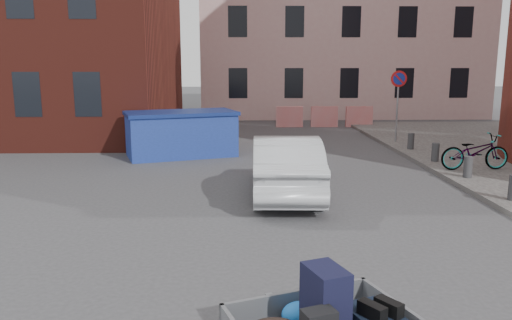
{
  "coord_description": "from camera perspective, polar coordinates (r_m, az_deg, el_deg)",
  "views": [
    {
      "loc": [
        0.16,
        -9.01,
        2.99
      ],
      "look_at": [
        0.45,
        0.84,
        1.1
      ],
      "focal_mm": 35.0,
      "sensor_mm": 36.0,
      "label": 1
    }
  ],
  "objects": [
    {
      "name": "dumpster",
      "position": [
        16.65,
        -8.55,
        3.0
      ],
      "size": [
        3.94,
        2.86,
        1.48
      ],
      "rotation": [
        0.0,
        0.0,
        0.33
      ],
      "color": "#203999",
      "rests_on": "ground"
    },
    {
      "name": "bollards",
      "position": [
        13.96,
        23.07,
        -0.73
      ],
      "size": [
        0.22,
        9.02,
        0.55
      ],
      "color": "#3A3A3D",
      "rests_on": "sidewalk"
    },
    {
      "name": "bicycle",
      "position": [
        15.03,
        23.72,
        0.87
      ],
      "size": [
        1.94,
        0.76,
        1.0
      ],
      "primitive_type": "imported",
      "rotation": [
        0.0,
        0.0,
        1.62
      ],
      "color": "black",
      "rests_on": "sidewalk"
    },
    {
      "name": "ground",
      "position": [
        9.49,
        -2.61,
        -7.51
      ],
      "size": [
        120.0,
        120.0,
        0.0
      ],
      "primitive_type": "plane",
      "color": "#38383A",
      "rests_on": "ground"
    },
    {
      "name": "no_parking_sign",
      "position": [
        19.42,
        15.94,
        7.57
      ],
      "size": [
        0.6,
        0.09,
        2.65
      ],
      "color": "gray",
      "rests_on": "sidewalk"
    },
    {
      "name": "silver_car",
      "position": [
        11.54,
        3.4,
        -0.6
      ],
      "size": [
        1.61,
        4.29,
        1.4
      ],
      "primitive_type": "imported",
      "rotation": [
        0.0,
        0.0,
        3.11
      ],
      "color": "#B5B8BD",
      "rests_on": "ground"
    },
    {
      "name": "barriers",
      "position": [
        24.47,
        7.83,
        4.93
      ],
      "size": [
        4.7,
        0.18,
        1.0
      ],
      "color": "red",
      "rests_on": "ground"
    }
  ]
}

